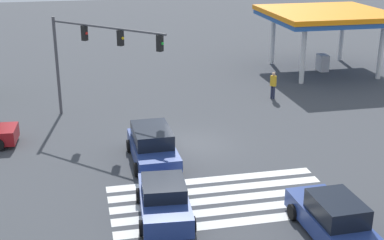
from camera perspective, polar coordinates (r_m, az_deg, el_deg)
ground_plane at (r=27.98m, az=0.00°, el=-2.74°), size 125.80×125.80×0.00m
crosswalk_markings at (r=22.67m, az=3.29°, el=-8.44°), size 9.44×4.40×0.01m
traffic_signal_mast at (r=30.61m, az=-10.59°, el=7.67°), size 5.79×5.79×5.92m
car_0 at (r=25.97m, az=-4.22°, el=-2.76°), size 2.26×4.71×1.65m
car_1 at (r=21.15m, az=-3.00°, el=-8.54°), size 2.33×4.31×1.47m
car_2 at (r=20.41m, az=14.83°, el=-10.18°), size 2.08×4.69×1.64m
gas_station_canopy at (r=43.33m, az=14.14°, el=10.62°), size 9.05×9.05×4.78m
pedestrian at (r=35.83m, az=8.66°, el=3.84°), size 0.41×0.41×1.82m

